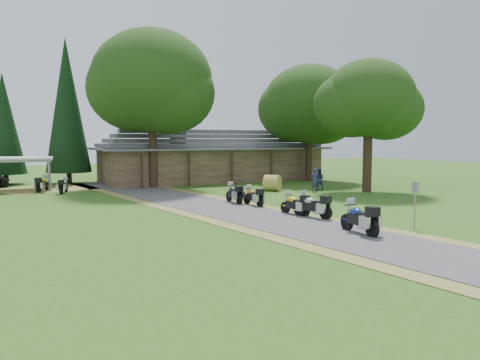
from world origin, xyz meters
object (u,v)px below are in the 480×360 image
motorcycle_row_c (295,203)px  hay_bale (272,183)px  lodge (211,155)px  motorcycle_carport_b (64,185)px  carport (12,174)px  motorcycle_row_a (359,217)px  motorcycle_row_b (313,205)px  motorcycle_carport_a (43,183)px  motorcycle_row_d (253,196)px  motorcycle_row_e (234,193)px

motorcycle_row_c → hay_bale: (4.81, 10.31, -0.00)m
lodge → motorcycle_carport_b: lodge is taller
carport → motorcycle_row_a: size_ratio=2.86×
motorcycle_row_b → hay_bale: size_ratio=1.60×
motorcycle_row_a → motorcycle_row_c: motorcycle_row_a is taller
carport → motorcycle_carport_a: 2.95m
lodge → carport: 17.33m
motorcycle_row_b → motorcycle_row_c: size_ratio=1.09×
lodge → carport: size_ratio=3.63×
lodge → motorcycle_carport_a: 15.69m
hay_bale → motorcycle_row_b: bearing=-111.6°
hay_bale → motorcycle_carport_b: bearing=158.6°
lodge → motorcycle_row_a: lodge is taller
motorcycle_row_d → carport: bearing=33.6°
motorcycle_row_d → motorcycle_carport_b: motorcycle_row_d is taller
motorcycle_row_b → motorcycle_row_e: size_ratio=1.05×
lodge → motorcycle_carport_a: (-15.22, -3.33, -1.82)m
motorcycle_row_e → motorcycle_carport_a: 15.68m
motorcycle_row_b → motorcycle_row_c: (-0.26, 1.19, -0.05)m
lodge → hay_bale: size_ratio=17.53×
lodge → motorcycle_carport_a: lodge is taller
motorcycle_row_b → motorcycle_carport_a: (-11.12, 18.77, -0.04)m
motorcycle_row_c → motorcycle_carport_b: 18.60m
lodge → motorcycle_row_d: (-4.64, -16.88, -1.85)m
lodge → hay_bale: (0.44, -10.60, -1.84)m
carport → motorcycle_carport_b: (3.31, -3.69, -0.70)m
lodge → motorcycle_row_b: bearing=-100.5°
carport → motorcycle_row_b: (13.14, -20.83, -0.61)m
motorcycle_row_c → motorcycle_row_d: 4.03m
motorcycle_row_b → motorcycle_row_c: bearing=-8.5°
motorcycle_row_b → motorcycle_row_d: motorcycle_row_b is taller
motorcycle_row_b → carport: bearing=11.4°
motorcycle_row_e → motorcycle_carport_b: size_ratio=1.10×
motorcycle_carport_b → hay_bale: size_ratio=1.38×
motorcycle_row_c → motorcycle_carport_b: motorcycle_row_c is taller
motorcycle_carport_a → motorcycle_carport_b: bearing=-112.8°
lodge → motorcycle_row_b: size_ratio=10.97×
motorcycle_row_a → hay_bale: bearing=-15.9°
motorcycle_row_d → motorcycle_carport_b: size_ratio=1.04×
motorcycle_row_b → motorcycle_carport_a: 21.82m
motorcycle_row_b → motorcycle_row_e: motorcycle_row_b is taller
carport → motorcycle_row_a: 27.93m
carport → motorcycle_row_c: (12.87, -19.64, -0.66)m
motorcycle_row_d → motorcycle_row_e: (-0.53, 1.52, 0.03)m
motorcycle_row_a → motorcycle_row_e: (-0.46, 10.86, -0.07)m
motorcycle_row_a → motorcycle_row_e: motorcycle_row_a is taller
carport → motorcycle_row_e: carport is taller
motorcycle_row_b → motorcycle_row_d: bearing=-15.1°
motorcycle_carport_a → motorcycle_row_b: bearing=-120.4°
motorcycle_carport_b → lodge: bearing=-49.1°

